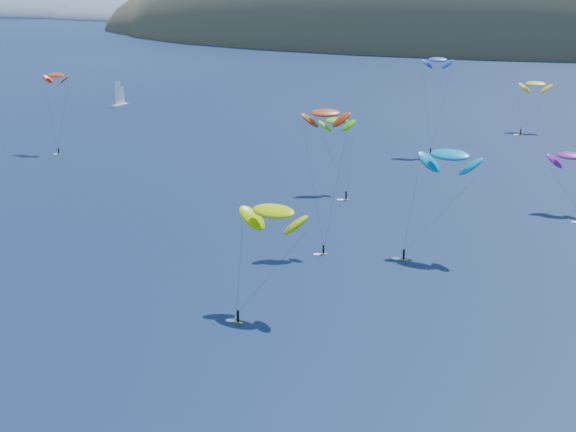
# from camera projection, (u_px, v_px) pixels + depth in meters

# --- Properties ---
(island) EXTENTS (730.00, 300.00, 210.00)m
(island) POSITION_uv_depth(u_px,v_px,m) (536.00, 54.00, 571.59)
(island) COLOR #3D3526
(island) RESTS_ON ground
(headland) EXTENTS (460.00, 250.00, 60.00)m
(headland) POSITION_uv_depth(u_px,v_px,m) (75.00, 16.00, 874.26)
(headland) COLOR slate
(headland) RESTS_ON ground
(sailboat) EXTENTS (8.73, 7.57, 10.49)m
(sailboat) POSITION_uv_depth(u_px,v_px,m) (120.00, 104.00, 295.00)
(sailboat) COLOR silver
(sailboat) RESTS_ON ground
(kitesurfer_1) EXTENTS (7.52, 8.36, 22.86)m
(kitesurfer_1) POSITION_uv_depth(u_px,v_px,m) (56.00, 75.00, 220.40)
(kitesurfer_1) COLOR gold
(kitesurfer_1) RESTS_ON ground
(kitesurfer_2) EXTENTS (11.30, 11.32, 17.98)m
(kitesurfer_2) POSITION_uv_depth(u_px,v_px,m) (273.00, 211.00, 118.13)
(kitesurfer_2) COLOR gold
(kitesurfer_2) RESTS_ON ground
(kitesurfer_3) EXTENTS (9.49, 12.16, 18.27)m
(kitesurfer_3) POSITION_uv_depth(u_px,v_px,m) (337.00, 121.00, 181.60)
(kitesurfer_3) COLOR gold
(kitesurfer_3) RESTS_ON ground
(kitesurfer_4) EXTENTS (8.32, 7.85, 27.41)m
(kitesurfer_4) POSITION_uv_depth(u_px,v_px,m) (438.00, 60.00, 217.36)
(kitesurfer_4) COLOR gold
(kitesurfer_4) RESTS_ON ground
(kitesurfer_5) EXTENTS (13.00, 11.39, 20.83)m
(kitesurfer_5) POSITION_uv_depth(u_px,v_px,m) (450.00, 155.00, 141.09)
(kitesurfer_5) COLOR gold
(kitesurfer_5) RESTS_ON ground
(kitesurfer_6) EXTENTS (9.29, 11.49, 14.25)m
(kitesurfer_6) POSITION_uv_depth(u_px,v_px,m) (571.00, 156.00, 167.01)
(kitesurfer_6) COLOR gold
(kitesurfer_6) RESTS_ON ground
(kitesurfer_9) EXTENTS (9.15, 10.52, 26.74)m
(kitesurfer_9) POSITION_uv_depth(u_px,v_px,m) (326.00, 113.00, 143.32)
(kitesurfer_9) COLOR gold
(kitesurfer_9) RESTS_ON ground
(kitesurfer_11) EXTENTS (9.58, 11.90, 17.20)m
(kitesurfer_11) POSITION_uv_depth(u_px,v_px,m) (536.00, 84.00, 248.33)
(kitesurfer_11) COLOR gold
(kitesurfer_11) RESTS_ON ground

